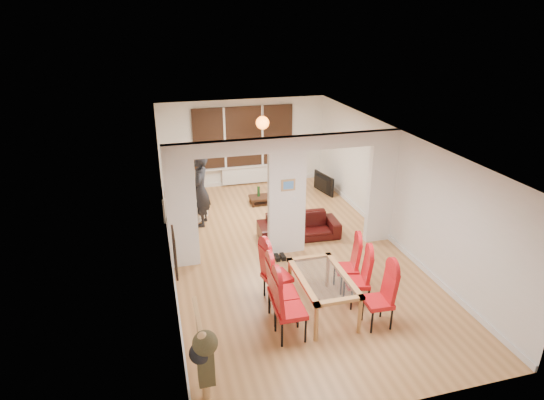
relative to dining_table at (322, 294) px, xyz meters
name	(u,v)px	position (x,y,z in m)	size (l,w,h in m)	color
floor	(286,251)	(0.02, 2.27, -0.36)	(5.00, 9.00, 0.01)	#B9814A
room_walls	(287,197)	(0.02, 2.27, 0.94)	(5.00, 9.00, 2.60)	silver
divider_wall	(287,197)	(0.02, 2.27, 0.94)	(5.00, 0.18, 2.60)	white
bay_window_blinds	(244,137)	(0.02, 6.71, 1.14)	(3.00, 0.08, 1.80)	black
radiator	(245,175)	(0.02, 6.67, -0.06)	(1.40, 0.08, 0.50)	white
pendant_light	(263,123)	(0.32, 5.57, 1.79)	(0.36, 0.36, 0.36)	orange
stair_newel	(200,341)	(-2.23, -0.93, 0.19)	(0.40, 1.20, 1.10)	tan
wall_poster	(175,252)	(-2.45, -0.13, 1.24)	(0.04, 0.52, 0.67)	gray
pillar_photo	(288,185)	(0.02, 2.17, 1.24)	(0.30, 0.03, 0.25)	#4C8CD8
dining_table	(322,294)	(0.00, 0.00, 0.00)	(0.85, 1.52, 0.71)	#B47A42
dining_chair_la	(291,306)	(-0.75, -0.52, 0.23)	(0.47, 0.47, 1.17)	red
dining_chair_lb	(283,289)	(-0.72, -0.02, 0.23)	(0.47, 0.47, 1.17)	red
dining_chair_lc	(277,273)	(-0.67, 0.53, 0.22)	(0.46, 0.46, 1.15)	red
dining_chair_ra	(378,298)	(0.75, -0.60, 0.18)	(0.43, 0.43, 1.08)	red
dining_chair_rb	(357,279)	(0.68, 0.06, 0.16)	(0.41, 0.41, 1.02)	red
dining_chair_rc	(347,265)	(0.69, 0.55, 0.16)	(0.41, 0.41, 1.04)	red
sofa	(299,227)	(0.50, 2.85, -0.08)	(1.88, 0.74, 0.55)	black
armchair	(186,209)	(-1.98, 4.31, 0.02)	(0.80, 0.83, 0.75)	silver
person	(200,190)	(-1.60, 4.15, 0.56)	(0.44, 0.67, 1.83)	black
television	(321,184)	(2.02, 5.40, -0.07)	(0.13, 0.98, 0.57)	black
coffee_table	(266,200)	(0.29, 5.05, -0.25)	(0.93, 0.46, 0.21)	#341D12
bottle	(259,191)	(0.08, 5.09, 0.01)	(0.08, 0.08, 0.31)	#143F19
bowl	(272,194)	(0.48, 5.12, -0.12)	(0.21, 0.21, 0.05)	#341D12
shoes	(280,257)	(-0.21, 1.96, -0.31)	(0.22, 0.24, 0.09)	black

